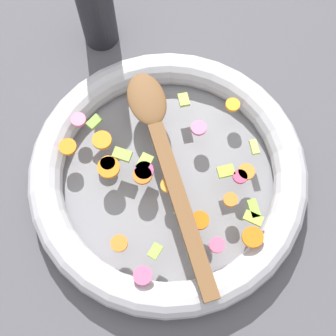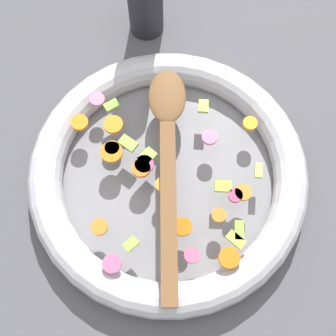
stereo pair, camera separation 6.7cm
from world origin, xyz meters
name	(u,v)px [view 2 (the right image)]	position (x,y,z in m)	size (l,w,h in m)	color
ground_plane	(168,180)	(0.00, 0.00, 0.00)	(4.00, 4.00, 0.00)	#4C4C51
skillet	(168,175)	(0.00, 0.00, 0.02)	(0.41, 0.41, 0.05)	slate
chopped_vegetables	(163,180)	(0.00, 0.02, 0.05)	(0.32, 0.30, 0.01)	orange
wooden_spoon	(168,153)	(0.01, -0.02, 0.06)	(0.20, 0.32, 0.01)	brown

